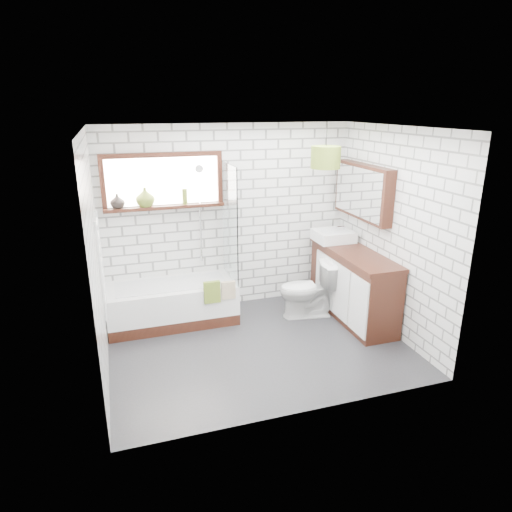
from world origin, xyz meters
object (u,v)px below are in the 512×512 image
object	(u,v)px
vanity	(353,284)
pendant	(326,157)
bathtub	(172,303)
basin	(333,236)
toilet	(307,290)

from	to	relation	value
vanity	pendant	distance (m)	1.70
vanity	pendant	bearing A→B (deg)	142.56
bathtub	vanity	size ratio (longest dim) A/B	1.01
vanity	basin	size ratio (longest dim) A/B	3.20
toilet	pendant	size ratio (longest dim) A/B	2.04
bathtub	pendant	size ratio (longest dim) A/B	4.41
vanity	basin	world-z (taller)	basin
bathtub	basin	world-z (taller)	basin
toilet	pendant	distance (m)	1.74
bathtub	basin	size ratio (longest dim) A/B	3.23
toilet	pendant	xyz separation A→B (m)	(0.21, 0.07, 1.72)
basin	vanity	bearing A→B (deg)	-83.16
bathtub	pendant	bearing A→B (deg)	-8.48
bathtub	vanity	world-z (taller)	vanity
vanity	pendant	world-z (taller)	pendant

